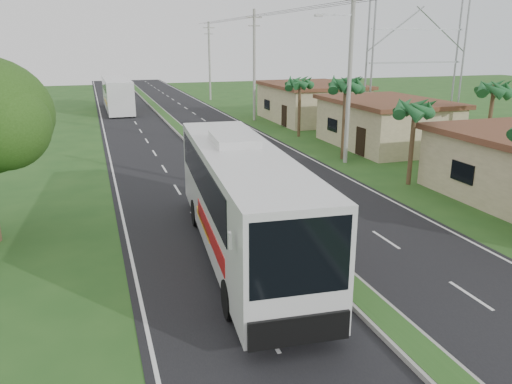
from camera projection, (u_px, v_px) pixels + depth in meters
name	position (u px, v px, depth m)	size (l,w,h in m)	color
ground	(376.00, 314.00, 15.11)	(180.00, 180.00, 0.00)	#244E1C
road_asphalt	(217.00, 165.00, 33.29)	(14.00, 160.00, 0.02)	black
median_strip	(217.00, 164.00, 33.26)	(1.20, 160.00, 0.18)	gray
lane_edge_left	(113.00, 173.00, 31.29)	(0.12, 160.00, 0.01)	silver
lane_edge_right	(309.00, 158.00, 35.30)	(0.12, 160.00, 0.01)	silver
shop_mid	(385.00, 123.00, 38.77)	(7.60, 10.60, 3.67)	tan
shop_far	(311.00, 102.00, 51.47)	(8.60, 11.60, 3.82)	tan
palm_verge_b	(415.00, 108.00, 27.57)	(2.40, 2.40, 5.05)	#473321
palm_verge_c	(346.00, 85.00, 33.54)	(2.40, 2.40, 5.85)	#473321
palm_verge_d	(300.00, 83.00, 42.04)	(2.40, 2.40, 5.25)	#473321
palm_behind_shop	(494.00, 89.00, 32.56)	(2.40, 2.40, 5.65)	#473321
utility_pole_b	(350.00, 68.00, 32.20)	(3.20, 0.28, 12.00)	gray
utility_pole_c	(254.00, 64.00, 50.56)	(1.60, 0.28, 11.00)	gray
utility_pole_d	(209.00, 60.00, 68.82)	(1.60, 0.28, 10.50)	gray
billboard_lattice	(416.00, 54.00, 47.00)	(10.18, 1.18, 12.07)	gray
coach_bus_main	(241.00, 194.00, 18.63)	(3.94, 13.92, 4.44)	silver
coach_bus_far	(117.00, 93.00, 58.54)	(2.93, 12.96, 3.77)	white
motorcyclist	(250.00, 213.00, 21.46)	(1.74, 0.94, 2.30)	black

